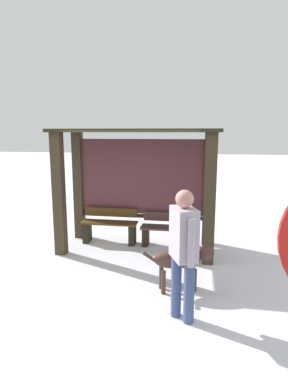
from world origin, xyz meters
name	(u,v)px	position (x,y,z in m)	size (l,w,h in m)	color
ground_plane	(137,248)	(0.00, 0.00, 0.00)	(60.00, 60.00, 0.00)	silver
bus_shelter	(138,170)	(0.00, 0.18, 1.67)	(3.31, 1.45, 2.53)	#3B2F20
bench_left_inside	(110,227)	(-0.68, 0.27, 0.36)	(1.25, 0.37, 0.77)	#4C3415
bench_center_inside	(170,231)	(0.68, 0.27, 0.34)	(1.25, 0.39, 0.72)	#48312B
person_walking	(183,245)	(1.09, -2.51, 1.04)	(0.40, 0.60, 1.76)	#BAAEC1
dog	(182,259)	(1.04, -1.69, 0.51)	(1.10, 0.51, 0.70)	#4B302A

